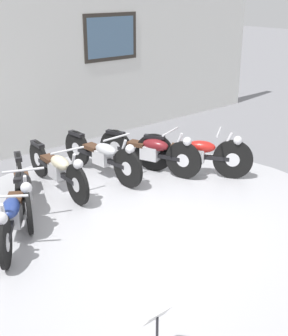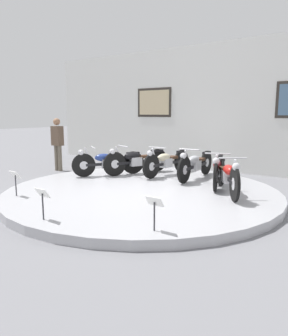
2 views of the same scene
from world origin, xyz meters
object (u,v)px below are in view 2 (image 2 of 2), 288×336
motorcycle_blue (107,161)px  info_placard_front_centre (42,197)px  motorcycle_maroon (218,169)px  info_placard_front_left (15,178)px  visitor_standing (58,141)px  motorcycle_black (135,160)px  motorcycle_cream (166,161)px  info_placard_front_right (154,206)px  motorcycle_red (228,174)px  motorcycle_silver (195,164)px

motorcycle_blue → info_placard_front_centre: size_ratio=3.23×
motorcycle_maroon → info_placard_front_left: size_ratio=3.72×
info_placard_front_centre → visitor_standing: visitor_standing is taller
motorcycle_maroon → visitor_standing: (-5.26, -0.31, 0.38)m
motorcycle_blue → info_placard_front_centre: bearing=-63.3°
motorcycle_blue → info_placard_front_centre: 3.73m
motorcycle_blue → motorcycle_black: 0.78m
motorcycle_cream → info_placard_front_left: motorcycle_cream is taller
motorcycle_maroon → info_placard_front_right: motorcycle_maroon is taller
motorcycle_maroon → info_placard_front_right: (0.49, -3.33, -0.02)m
motorcycle_cream → motorcycle_red: motorcycle_red is taller
motorcycle_silver → info_placard_front_right: bearing=-71.2°
info_placard_front_left → info_placard_front_right: size_ratio=1.00×
motorcycle_red → motorcycle_silver: bearing=142.1°
motorcycle_cream → visitor_standing: visitor_standing is taller
motorcycle_red → info_placard_front_right: motorcycle_red is taller
motorcycle_black → motorcycle_cream: 0.85m
visitor_standing → info_placard_front_centre: bearing=-41.9°
motorcycle_silver → motorcycle_maroon: bearing=-24.6°
info_placard_front_left → info_placard_front_right: 3.38m
motorcycle_maroon → visitor_standing: bearing=-176.6°
info_placard_front_left → motorcycle_silver: bearing=60.0°
info_placard_front_centre → info_placard_front_right: bearing=20.1°
motorcycle_red → visitor_standing: bearing=177.0°
visitor_standing → motorcycle_red: bearing=-3.0°
motorcycle_maroon → info_placard_front_centre: size_ratio=3.72×
motorcycle_red → info_placard_front_left: 4.33m
motorcycle_silver → motorcycle_red: size_ratio=1.17×
info_placard_front_centre → motorcycle_maroon: bearing=73.1°
motorcycle_silver → info_placard_front_centre: size_ratio=3.90×
motorcycle_black → motorcycle_silver: size_ratio=0.93×
motorcycle_blue → info_placard_front_left: (-0.01, -2.71, -0.01)m
motorcycle_red → info_placard_front_centre: size_ratio=3.33×
motorcycle_maroon → motorcycle_silver: bearing=155.4°
info_placard_front_left → info_placard_front_centre: size_ratio=1.00×
motorcycle_black → info_placard_front_right: 4.42m
motorcycle_black → motorcycle_silver: bearing=12.1°
motorcycle_cream → motorcycle_blue: bearing=-142.1°
info_placard_front_left → motorcycle_maroon: bearing=49.0°
motorcycle_red → info_placard_front_right: bearing=-89.7°
motorcycle_silver → info_placard_front_left: motorcycle_silver is taller
motorcycle_black → motorcycle_cream: motorcycle_black is taller
motorcycle_blue → motorcycle_cream: bearing=37.9°
motorcycle_black → info_placard_front_centre: motorcycle_black is taller
motorcycle_black → info_placard_front_centre: (1.21, -3.95, -0.02)m
motorcycle_blue → motorcycle_silver: size_ratio=0.83×
motorcycle_red → info_placard_front_right: (0.01, -2.72, -0.03)m
motorcycle_silver → motorcycle_cream: bearing=-179.9°
info_placard_front_left → info_placard_front_centre: 1.80m
motorcycle_blue → visitor_standing: (-2.38, 0.31, 0.40)m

